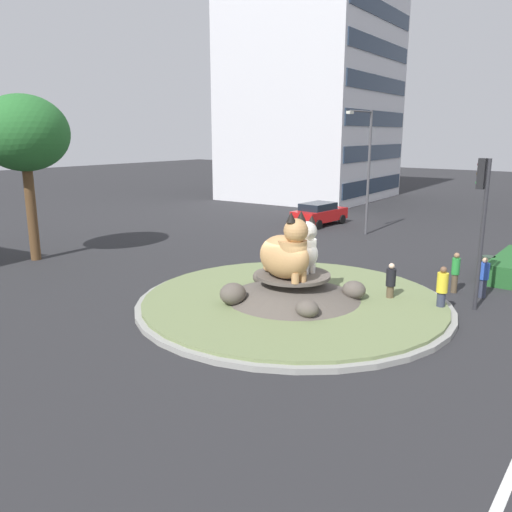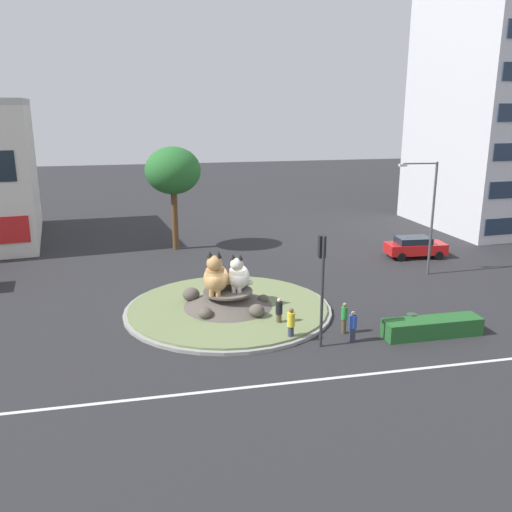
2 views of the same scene
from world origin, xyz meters
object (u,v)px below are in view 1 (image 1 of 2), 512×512
(sedan_on_far_lane, at_px, (319,213))
(broadleaf_tree_behind_island, at_px, (24,134))
(cat_statue_calico, at_px, (286,254))
(cat_statue_white, at_px, (300,250))
(streetlight_arm, at_px, (366,163))
(pedestrian_yellow_shirt, at_px, (442,289))
(traffic_light_mast, at_px, (482,207))
(pedestrian_blue_shirt, at_px, (483,277))
(litter_bin, at_px, (488,266))
(office_tower, at_px, (313,71))
(pedestrian_black_shirt, at_px, (391,283))
(pedestrian_green_shirt, at_px, (455,271))

(sedan_on_far_lane, bearing_deg, broadleaf_tree_behind_island, 164.42)
(sedan_on_far_lane, bearing_deg, cat_statue_calico, -149.13)
(cat_statue_white, xyz_separation_m, sedan_on_far_lane, (14.97, 7.88, -1.15))
(streetlight_arm, xyz_separation_m, pedestrian_yellow_shirt, (-11.83, -8.63, -3.54))
(traffic_light_mast, distance_m, pedestrian_blue_shirt, 3.38)
(traffic_light_mast, relative_size, litter_bin, 6.00)
(cat_statue_white, distance_m, pedestrian_blue_shirt, 7.25)
(pedestrian_yellow_shirt, distance_m, litter_bin, 6.38)
(cat_statue_white, relative_size, office_tower, 0.09)
(cat_statue_calico, distance_m, pedestrian_black_shirt, 4.16)
(pedestrian_blue_shirt, distance_m, sedan_on_far_lane, 16.92)
(pedestrian_blue_shirt, bearing_deg, pedestrian_black_shirt, -83.08)
(cat_statue_calico, relative_size, traffic_light_mast, 0.47)
(office_tower, bearing_deg, pedestrian_black_shirt, -146.38)
(litter_bin, bearing_deg, office_tower, 46.55)
(litter_bin, bearing_deg, pedestrian_green_shirt, 172.87)
(pedestrian_yellow_shirt, bearing_deg, pedestrian_green_shirt, 8.69)
(pedestrian_yellow_shirt, xyz_separation_m, litter_bin, (6.36, -0.05, -0.46))
(pedestrian_blue_shirt, xyz_separation_m, pedestrian_yellow_shirt, (-2.92, 0.67, 0.09))
(pedestrian_yellow_shirt, bearing_deg, streetlight_arm, 37.19)
(streetlight_arm, height_order, pedestrian_blue_shirt, streetlight_arm)
(pedestrian_black_shirt, relative_size, litter_bin, 1.78)
(pedestrian_blue_shirt, bearing_deg, pedestrian_yellow_shirt, -56.48)
(pedestrian_green_shirt, bearing_deg, cat_statue_calico, -56.67)
(cat_statue_white, distance_m, streetlight_arm, 14.26)
(office_tower, relative_size, sedan_on_far_lane, 5.31)
(office_tower, height_order, streetlight_arm, office_tower)
(broadleaf_tree_behind_island, bearing_deg, pedestrian_green_shirt, -69.28)
(pedestrian_blue_shirt, bearing_deg, broadleaf_tree_behind_island, -113.78)
(streetlight_arm, bearing_deg, cat_statue_calico, 22.51)
(streetlight_arm, relative_size, pedestrian_black_shirt, 4.75)
(cat_statue_calico, xyz_separation_m, office_tower, (29.99, 17.17, 9.95))
(traffic_light_mast, height_order, office_tower, office_tower)
(pedestrian_green_shirt, xyz_separation_m, sedan_on_far_lane, (10.41, 12.30, -0.05))
(office_tower, xyz_separation_m, pedestrian_black_shirt, (-27.12, -19.90, -11.22))
(cat_statue_calico, distance_m, pedestrian_blue_shirt, 8.00)
(broadleaf_tree_behind_island, xyz_separation_m, pedestrian_black_shirt, (4.04, -17.18, -5.35))
(pedestrian_yellow_shirt, bearing_deg, pedestrian_black_shirt, 94.78)
(pedestrian_green_shirt, distance_m, pedestrian_black_shirt, 3.34)
(pedestrian_green_shirt, bearing_deg, pedestrian_blue_shirt, 70.36)
(broadleaf_tree_behind_island, bearing_deg, streetlight_arm, -32.99)
(pedestrian_blue_shirt, xyz_separation_m, sedan_on_far_lane, (10.37, 13.36, 0.00))
(broadleaf_tree_behind_island, bearing_deg, sedan_on_far_lane, -19.92)
(streetlight_arm, xyz_separation_m, litter_bin, (-5.47, -8.68, -4.00))
(pedestrian_black_shirt, xyz_separation_m, pedestrian_blue_shirt, (3.04, -2.51, -0.01))
(pedestrian_green_shirt, bearing_deg, pedestrian_black_shirt, -47.05)
(traffic_light_mast, relative_size, pedestrian_black_shirt, 3.38)
(streetlight_arm, relative_size, sedan_on_far_lane, 1.67)
(broadleaf_tree_behind_island, distance_m, pedestrian_green_shirt, 20.61)
(cat_statue_calico, relative_size, streetlight_arm, 0.33)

